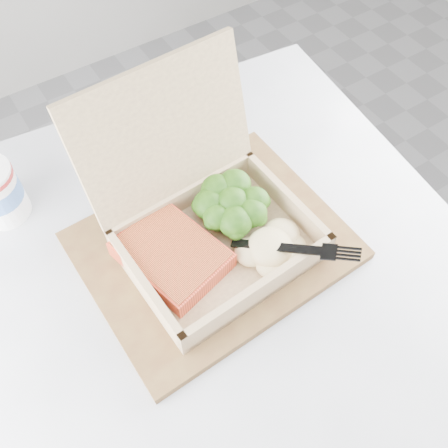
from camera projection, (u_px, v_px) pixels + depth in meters
cafe_table at (214, 311)px, 0.85m from camera, size 0.79×0.79×0.70m
serving_tray at (213, 246)px, 0.70m from camera, size 0.36×0.29×0.02m
takeout_container at (202, 209)px, 0.66m from camera, size 0.25×0.25×0.22m
salmon_fillet at (172, 255)px, 0.66m from camera, size 0.14×0.16×0.03m
broccoli_pile at (232, 207)px, 0.69m from camera, size 0.11×0.11×0.04m
mashed_potatoes at (270, 247)px, 0.66m from camera, size 0.10×0.09×0.03m
plastic_fork at (259, 243)px, 0.65m from camera, size 0.13×0.14×0.03m
receipt at (153, 163)px, 0.80m from camera, size 0.12×0.16×0.00m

